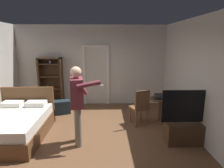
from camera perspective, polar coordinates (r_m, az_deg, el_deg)
ground_plane at (r=4.70m, az=-7.91°, el=-16.07°), size 5.97×5.97×0.00m
wall_back at (r=6.95m, az=-5.83°, el=5.46°), size 5.45×0.12×2.80m
wall_right at (r=4.72m, az=25.64°, el=1.04°), size 0.12×5.66×2.80m
doorway_frame at (r=6.89m, az=-4.68°, el=3.90°), size 0.93×0.08×2.13m
bed at (r=5.23m, az=-26.64°, el=-10.63°), size 1.40×1.94×1.02m
bookshelf at (r=7.05m, az=-17.57°, el=1.06°), size 0.81×0.32×1.71m
tv_flatscreen at (r=4.70m, az=21.48°, el=-11.82°), size 1.23×0.40×1.23m
side_table at (r=5.59m, az=13.92°, el=-6.40°), size 0.58×0.58×0.70m
laptop at (r=5.46m, az=13.89°, el=-3.71°), size 0.32×0.33×0.15m
bottle_on_table at (r=5.46m, az=15.75°, el=-3.23°), size 0.06×0.06×0.25m
wooden_chair at (r=5.27m, az=8.38°, el=-6.42°), size 0.54×0.54×0.99m
person_blue_shirt at (r=4.21m, az=-10.17°, el=-4.64°), size 0.75×0.64×1.73m
suitcase_dark at (r=6.36m, az=-14.43°, el=-6.59°), size 0.55×0.42×0.42m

